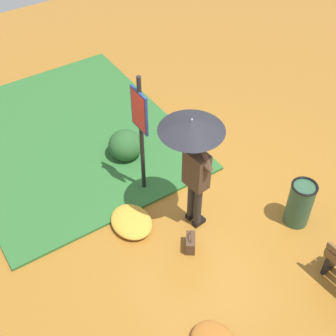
% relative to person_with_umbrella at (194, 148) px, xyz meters
% --- Properties ---
extents(ground_plane, '(18.00, 18.00, 0.00)m').
position_rel_person_with_umbrella_xyz_m(ground_plane, '(0.00, -0.29, -1.55)').
color(ground_plane, '#9E6623').
extents(grass_verge, '(4.80, 4.00, 0.05)m').
position_rel_person_with_umbrella_xyz_m(grass_verge, '(3.01, 0.83, -1.53)').
color(grass_verge, '#2D662D').
rests_on(grass_verge, ground_plane).
extents(person_with_umbrella, '(0.96, 0.96, 2.04)m').
position_rel_person_with_umbrella_xyz_m(person_with_umbrella, '(0.00, 0.00, 0.00)').
color(person_with_umbrella, '#2D2823').
rests_on(person_with_umbrella, ground_plane).
extents(info_sign_post, '(0.44, 0.07, 2.30)m').
position_rel_person_with_umbrella_xyz_m(info_sign_post, '(1.00, 0.29, -0.11)').
color(info_sign_post, black).
rests_on(info_sign_post, ground_plane).
extents(handbag, '(0.33, 0.29, 0.37)m').
position_rel_person_with_umbrella_xyz_m(handbag, '(-0.49, 0.35, -1.42)').
color(handbag, '#4C3323').
rests_on(handbag, ground_plane).
extents(trash_bin, '(0.42, 0.42, 0.83)m').
position_rel_person_with_umbrella_xyz_m(trash_bin, '(-0.99, -1.41, -1.13)').
color(trash_bin, '#2D5138').
rests_on(trash_bin, ground_plane).
extents(shrub_cluster, '(0.70, 0.63, 0.57)m').
position_rel_person_with_umbrella_xyz_m(shrub_cluster, '(1.92, 0.12, -1.29)').
color(shrub_cluster, '#285628').
rests_on(shrub_cluster, ground_plane).
extents(leaf_pile_near_person, '(0.79, 0.63, 0.17)m').
position_rel_person_with_umbrella_xyz_m(leaf_pile_near_person, '(0.40, 0.89, -1.47)').
color(leaf_pile_near_person, gold).
rests_on(leaf_pile_near_person, ground_plane).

